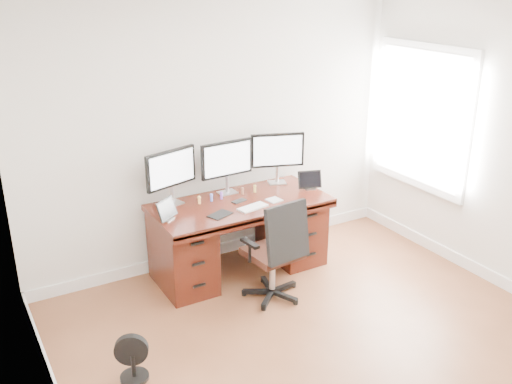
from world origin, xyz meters
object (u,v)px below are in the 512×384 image
floor_fan (133,359)px  monitor_center (227,161)px  office_chair (275,267)px  desk (239,234)px  keyboard (253,207)px

floor_fan → monitor_center: bearing=66.2°
office_chair → desk: bearing=86.9°
office_chair → floor_fan: (-1.49, -0.43, -0.14)m
desk → floor_fan: desk is taller
office_chair → floor_fan: 1.55m
floor_fan → office_chair: bearing=40.7°
desk → floor_fan: 1.81m
office_chair → keyboard: bearing=84.9°
desk → floor_fan: (-1.45, -1.06, -0.23)m
floor_fan → monitor_center: 2.15m
desk → office_chair: (0.03, -0.63, -0.08)m
floor_fan → keyboard: keyboard is taller
keyboard → monitor_center: bearing=82.0°
desk → floor_fan: size_ratio=4.66×
floor_fan → keyboard: (1.48, 0.84, 0.58)m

